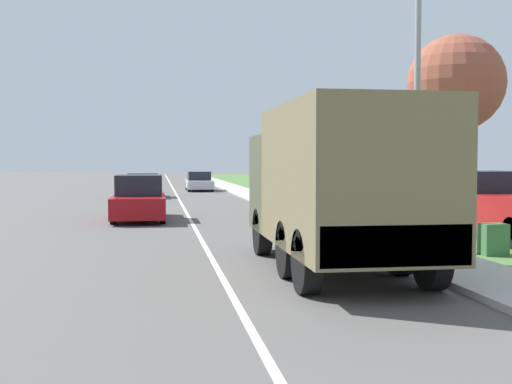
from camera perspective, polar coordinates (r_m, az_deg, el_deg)
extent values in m
plane|color=#565451|center=(41.53, -7.13, -0.17)|extent=(180.00, 180.00, 0.00)
cube|color=silver|center=(41.53, -7.13, -0.16)|extent=(0.12, 120.00, 0.00)
cube|color=beige|center=(41.89, -0.96, -0.04)|extent=(1.80, 120.00, 0.12)
cube|color=#4C7538|center=(42.71, 4.90, -0.06)|extent=(7.00, 120.00, 0.02)
cube|color=#474C38|center=(14.64, 4.54, 0.82)|extent=(2.38, 1.83, 2.13)
cube|color=brown|center=(11.48, 8.27, 1.34)|extent=(2.38, 4.70, 2.56)
cube|color=#474C38|center=(9.38, 12.35, -4.69)|extent=(2.27, 0.10, 0.60)
cube|color=red|center=(9.06, 7.11, -3.64)|extent=(0.12, 0.06, 0.12)
cube|color=red|center=(9.70, 17.35, -3.32)|extent=(0.12, 0.06, 0.12)
cylinder|color=black|center=(14.43, 0.56, -3.54)|extent=(0.30, 1.04, 1.04)
cylinder|color=black|center=(14.90, 8.51, -3.37)|extent=(0.30, 1.04, 1.04)
cylinder|color=black|center=(10.20, 4.52, -6.18)|extent=(0.30, 1.04, 1.04)
cylinder|color=black|center=(10.86, 15.35, -5.72)|extent=(0.30, 1.04, 1.04)
cylinder|color=black|center=(11.56, 2.92, -5.11)|extent=(0.30, 1.04, 1.04)
cylinder|color=black|center=(12.15, 12.63, -4.79)|extent=(0.30, 1.04, 1.04)
cube|color=maroon|center=(23.29, -10.34, -1.15)|extent=(1.83, 4.77, 0.71)
cube|color=black|center=(23.35, -10.35, 0.62)|extent=(1.61, 2.15, 0.72)
cylinder|color=black|center=(24.87, -12.11, -1.41)|extent=(0.20, 0.64, 0.64)
cylinder|color=black|center=(24.82, -8.35, -1.39)|extent=(0.20, 0.64, 0.64)
cylinder|color=black|center=(21.83, -12.58, -1.99)|extent=(0.20, 0.64, 0.64)
cylinder|color=black|center=(21.78, -8.30, -1.96)|extent=(0.20, 0.64, 0.64)
cube|color=navy|center=(37.78, -10.01, 0.24)|extent=(1.95, 3.91, 0.59)
cube|color=black|center=(37.84, -10.01, 1.17)|extent=(1.71, 1.76, 0.63)
cylinder|color=black|center=(39.06, -11.25, 0.09)|extent=(0.20, 0.64, 0.64)
cylinder|color=black|center=(39.02, -8.68, 0.11)|extent=(0.20, 0.64, 0.64)
cylinder|color=black|center=(36.57, -11.42, -0.09)|extent=(0.20, 0.64, 0.64)
cylinder|color=black|center=(36.53, -8.68, -0.07)|extent=(0.20, 0.64, 0.64)
cube|color=#B7BABF|center=(45.86, -5.08, 0.70)|extent=(1.78, 4.83, 0.57)
cube|color=black|center=(45.94, -5.09, 1.44)|extent=(1.57, 2.18, 0.61)
cylinder|color=black|center=(47.36, -6.15, 0.58)|extent=(0.20, 0.64, 0.64)
cylinder|color=black|center=(47.46, -4.24, 0.60)|extent=(0.20, 0.64, 0.64)
cylinder|color=black|center=(44.28, -5.98, 0.43)|extent=(0.20, 0.64, 0.64)
cylinder|color=black|center=(44.38, -3.93, 0.45)|extent=(0.20, 0.64, 0.64)
cube|color=maroon|center=(18.28, 21.72, -1.92)|extent=(2.01, 5.03, 0.85)
cube|color=black|center=(19.51, 19.59, 0.71)|extent=(1.85, 2.11, 0.73)
cylinder|color=black|center=(19.35, 16.94, -2.41)|extent=(0.24, 0.76, 0.76)
cylinder|color=black|center=(20.18, 21.49, -2.27)|extent=(0.24, 0.76, 0.76)
cylinder|color=gray|center=(15.30, 14.15, 9.07)|extent=(0.14, 0.14, 7.37)
cylinder|color=brown|center=(21.04, 17.24, 1.98)|extent=(0.27, 0.27, 3.68)
sphere|color=brown|center=(21.18, 17.35, 9.22)|extent=(3.01, 3.01, 3.01)
cube|color=#3D7042|center=(15.17, 20.33, -3.97)|extent=(0.55, 0.45, 0.70)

